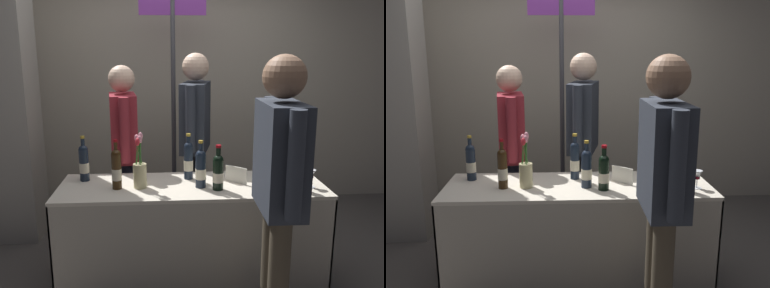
# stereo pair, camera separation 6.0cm
# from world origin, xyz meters

# --- Properties ---
(ground_plane) EXTENTS (12.00, 12.00, 0.00)m
(ground_plane) POSITION_xyz_m (0.00, 0.00, 0.00)
(ground_plane) COLOR #514C47
(back_partition) EXTENTS (6.88, 0.12, 3.00)m
(back_partition) POSITION_xyz_m (0.00, 1.78, 1.50)
(back_partition) COLOR #B2A893
(back_partition) RESTS_ON ground_plane
(concrete_pillar) EXTENTS (0.42, 0.42, 2.82)m
(concrete_pillar) POSITION_xyz_m (-1.56, 0.88, 1.41)
(concrete_pillar) COLOR gray
(concrete_pillar) RESTS_ON ground_plane
(tasting_table) EXTENTS (1.90, 0.61, 0.76)m
(tasting_table) POSITION_xyz_m (0.00, 0.00, 0.52)
(tasting_table) COLOR beige
(tasting_table) RESTS_ON ground_plane
(featured_wine_bottle) EXTENTS (0.07, 0.07, 0.31)m
(featured_wine_bottle) POSITION_xyz_m (0.72, -0.15, 0.88)
(featured_wine_bottle) COLOR black
(featured_wine_bottle) RESTS_ON tasting_table
(display_bottle_0) EXTENTS (0.07, 0.07, 0.35)m
(display_bottle_0) POSITION_xyz_m (-0.02, 0.14, 0.91)
(display_bottle_0) COLOR #192333
(display_bottle_0) RESTS_ON tasting_table
(display_bottle_1) EXTENTS (0.08, 0.08, 0.34)m
(display_bottle_1) POSITION_xyz_m (0.06, -0.06, 0.90)
(display_bottle_1) COLOR #192333
(display_bottle_1) RESTS_ON tasting_table
(display_bottle_2) EXTENTS (0.08, 0.08, 0.32)m
(display_bottle_2) POSITION_xyz_m (0.58, 0.05, 0.89)
(display_bottle_2) COLOR black
(display_bottle_2) RESTS_ON tasting_table
(display_bottle_3) EXTENTS (0.07, 0.07, 0.34)m
(display_bottle_3) POSITION_xyz_m (-0.79, 0.15, 0.90)
(display_bottle_3) COLOR #192333
(display_bottle_3) RESTS_ON tasting_table
(display_bottle_4) EXTENTS (0.07, 0.07, 0.35)m
(display_bottle_4) POSITION_xyz_m (-0.53, -0.05, 0.90)
(display_bottle_4) COLOR #38230F
(display_bottle_4) RESTS_ON tasting_table
(display_bottle_5) EXTENTS (0.08, 0.08, 0.32)m
(display_bottle_5) POSITION_xyz_m (0.17, -0.12, 0.89)
(display_bottle_5) COLOR black
(display_bottle_5) RESTS_ON tasting_table
(wine_glass_near_vendor) EXTENTS (0.07, 0.07, 0.13)m
(wine_glass_near_vendor) POSITION_xyz_m (0.83, -0.11, 0.85)
(wine_glass_near_vendor) COLOR silver
(wine_glass_near_vendor) RESTS_ON tasting_table
(flower_vase) EXTENTS (0.09, 0.09, 0.40)m
(flower_vase) POSITION_xyz_m (-0.37, -0.04, 0.89)
(flower_vase) COLOR tan
(flower_vase) RESTS_ON tasting_table
(brochure_stand) EXTENTS (0.14, 0.12, 0.12)m
(brochure_stand) POSITION_xyz_m (0.32, 0.02, 0.82)
(brochure_stand) COLOR silver
(brochure_stand) RESTS_ON tasting_table
(vendor_presenter) EXTENTS (0.31, 0.63, 1.68)m
(vendor_presenter) POSITION_xyz_m (0.08, 0.71, 1.02)
(vendor_presenter) COLOR black
(vendor_presenter) RESTS_ON ground_plane
(vendor_assistant) EXTENTS (0.27, 0.57, 1.59)m
(vendor_assistant) POSITION_xyz_m (-0.54, 0.59, 0.94)
(vendor_assistant) COLOR #2D3347
(vendor_assistant) RESTS_ON ground_plane
(taster_foreground_right) EXTENTS (0.23, 0.61, 1.68)m
(taster_foreground_right) POSITION_xyz_m (0.43, -0.68, 1.02)
(taster_foreground_right) COLOR #4C4233
(taster_foreground_right) RESTS_ON ground_plane
(booth_signpost) EXTENTS (0.62, 0.04, 2.24)m
(booth_signpost) POSITION_xyz_m (-0.10, 1.14, 1.43)
(booth_signpost) COLOR #47474C
(booth_signpost) RESTS_ON ground_plane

